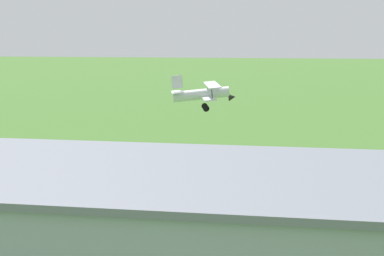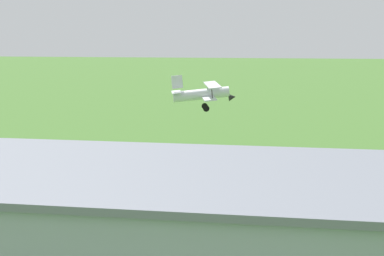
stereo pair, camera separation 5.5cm
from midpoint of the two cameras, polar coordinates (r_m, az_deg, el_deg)
The scene contains 7 objects.
ground_plane at distance 60.24m, azimuth 4.36°, elevation -2.58°, with size 400.00×400.00×0.00m, color #3D6628.
hangar at distance 30.92m, azimuth -4.70°, elevation -8.90°, with size 28.09×14.43×5.61m.
biplane at distance 61.02m, azimuth 1.13°, elevation 3.29°, with size 6.76×7.25×3.64m.
car_yellow at distance 43.51m, azimuth 14.48°, elevation -6.42°, with size 2.47×4.79×1.65m.
car_red at distance 47.90m, azimuth -16.56°, elevation -5.08°, with size 2.23×4.34×1.62m.
person_crossing_taxiway at distance 49.29m, azimuth 15.15°, elevation -4.61°, with size 0.52×0.52×1.67m.
person_walking_on_apron at distance 48.20m, azimuth -5.98°, elevation -4.71°, with size 0.53×0.53×1.57m.
Camera 2 is at (-3.25, 58.83, 12.53)m, focal length 56.09 mm.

